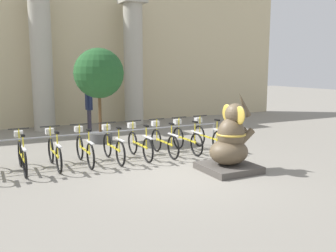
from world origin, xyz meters
TOP-DOWN VIEW (x-y plane):
  - ground_plane at (0.00, 0.00)m, footprint 60.00×60.00m
  - building_facade at (0.00, 8.60)m, footprint 20.00×0.20m
  - column_left at (-1.85, 7.60)m, footprint 1.00×1.00m
  - column_right at (1.85, 7.60)m, footprint 1.00×1.00m
  - bike_rack at (-1.03, 1.95)m, footprint 6.50×0.05m
  - bicycle_1 at (-3.24, 1.81)m, footprint 0.48×1.72m
  - bicycle_2 at (-2.51, 1.84)m, footprint 0.48×1.72m
  - bicycle_3 at (-1.77, 1.85)m, footprint 0.48×1.72m
  - bicycle_4 at (-1.03, 1.81)m, footprint 0.48×1.72m
  - bicycle_5 at (-0.29, 1.81)m, footprint 0.48×1.72m
  - bicycle_6 at (0.44, 1.83)m, footprint 0.48×1.72m
  - bicycle_7 at (1.18, 1.86)m, footprint 0.48×1.72m
  - bicycle_8 at (1.92, 1.88)m, footprint 0.48×1.72m
  - elephant_statue at (1.14, -0.31)m, footprint 1.22×1.22m
  - person_pedestrian at (-0.41, 6.43)m, footprint 0.23×0.47m
  - potted_tree at (-0.61, 4.35)m, footprint 1.59×1.59m

SIDE VIEW (x-z plane):
  - ground_plane at x=0.00m, z-range 0.00..0.00m
  - bicycle_1 at x=-3.24m, z-range -0.09..0.88m
  - bicycle_2 at x=-2.51m, z-range -0.09..0.88m
  - bicycle_3 at x=-1.77m, z-range -0.09..0.88m
  - bicycle_4 at x=-1.03m, z-range -0.09..0.88m
  - bicycle_5 at x=-0.29m, z-range -0.09..0.88m
  - bicycle_6 at x=0.44m, z-range -0.09..0.88m
  - bicycle_7 at x=1.18m, z-range -0.09..0.88m
  - bicycle_8 at x=1.92m, z-range -0.09..0.88m
  - elephant_statue at x=1.14m, z-range -0.30..1.57m
  - bike_rack at x=-1.03m, z-range 0.27..1.04m
  - person_pedestrian at x=-0.41m, z-range 0.17..1.88m
  - potted_tree at x=-0.61m, z-range 0.62..3.65m
  - column_left at x=-1.85m, z-range 0.04..5.20m
  - column_right at x=1.85m, z-range 0.04..5.20m
  - building_facade at x=0.00m, z-range 0.00..6.00m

